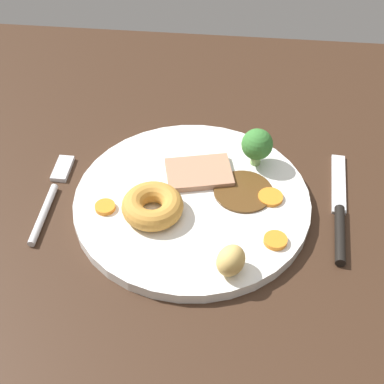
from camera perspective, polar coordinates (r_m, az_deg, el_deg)
dining_table at (r=70.52cm, az=2.42°, el=-3.12°), size 120.00×84.00×3.60cm
dinner_plate at (r=69.47cm, az=0.00°, el=-1.00°), size 28.33×28.33×1.40cm
gravy_pool at (r=69.83cm, az=5.08°, el=0.07°), size 7.18×7.18×0.30cm
meat_slice_main at (r=71.60cm, az=0.69°, el=1.92°), size 9.11×7.35×0.80cm
yorkshire_pudding at (r=66.45cm, az=-3.91°, el=-1.38°), size 7.17×7.17×2.50cm
roast_potato_left at (r=60.62cm, az=3.85°, el=-6.75°), size 4.20×4.48×3.36cm
carrot_coin_front at (r=69.38cm, az=7.75°, el=-0.51°), size 2.98×2.98×0.45cm
carrot_coin_back at (r=64.74cm, az=8.24°, el=-4.74°), size 2.65×2.65×0.56cm
carrot_coin_side at (r=68.29cm, az=-8.57°, el=-1.48°), size 2.40×2.40×0.56cm
broccoli_floret at (r=72.01cm, az=6.44°, el=4.64°), size 3.93×3.93×5.08cm
fork at (r=72.92cm, az=-13.68°, el=-0.22°), size 2.05×15.27×0.90cm
knife at (r=70.58cm, az=14.34°, el=-2.17°), size 2.66×18.56×1.20cm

